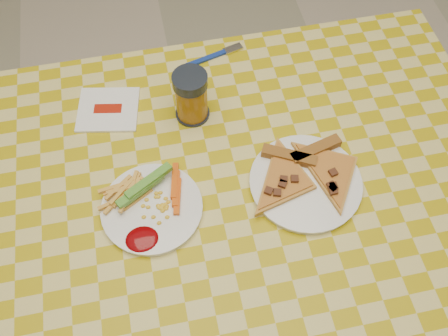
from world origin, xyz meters
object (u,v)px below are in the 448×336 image
(plate_left, at_px, (152,209))
(plate_right, at_px, (305,183))
(table, at_px, (217,210))
(drink_glass, at_px, (191,97))

(plate_left, height_order, plate_right, same)
(table, xyz_separation_m, plate_right, (0.19, -0.02, 0.08))
(plate_left, distance_m, plate_right, 0.32)
(table, distance_m, plate_left, 0.16)
(plate_right, bearing_deg, table, 174.92)
(table, relative_size, drink_glass, 10.13)
(plate_left, bearing_deg, plate_right, -0.94)
(plate_right, xyz_separation_m, drink_glass, (-0.20, 0.23, 0.06))
(plate_right, distance_m, drink_glass, 0.31)
(drink_glass, bearing_deg, plate_right, -49.36)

